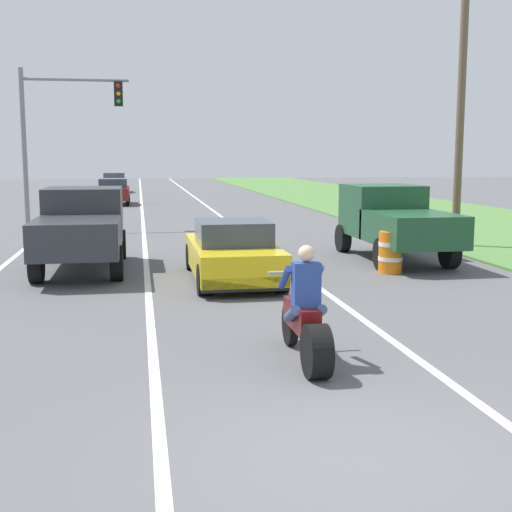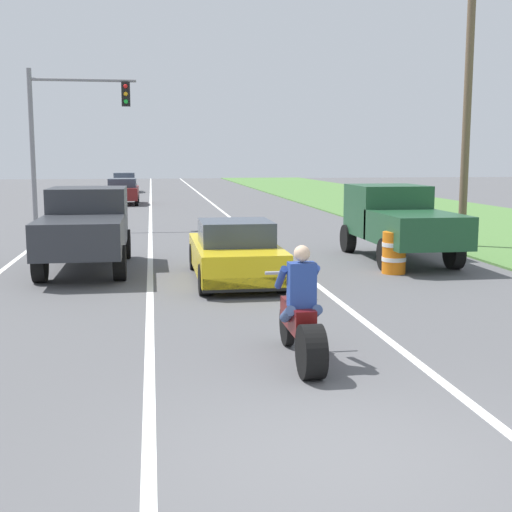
{
  "view_description": "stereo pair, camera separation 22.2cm",
  "coord_description": "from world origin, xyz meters",
  "px_view_note": "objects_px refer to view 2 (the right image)",
  "views": [
    {
      "loc": [
        -1.94,
        -5.75,
        2.78
      ],
      "look_at": [
        0.11,
        6.19,
        1.0
      ],
      "focal_mm": 47.83,
      "sensor_mm": 36.0,
      "label": 1
    },
    {
      "loc": [
        -1.72,
        -5.79,
        2.78
      ],
      "look_at": [
        0.11,
        6.19,
        1.0
      ],
      "focal_mm": 47.83,
      "sensor_mm": 36.0,
      "label": 2
    }
  ],
  "objects_px": {
    "pickup_truck_left_lane_dark_grey": "(86,225)",
    "distant_car_far_ahead": "(123,191)",
    "construction_barrel_nearest": "(394,252)",
    "motorcycle_with_rider": "(301,321)",
    "sports_car_yellow": "(235,253)",
    "pickup_truck_right_shoulder_dark_green": "(398,219)",
    "traffic_light_mast_near": "(64,124)",
    "distant_car_further_ahead": "(125,182)"
  },
  "relations": [
    {
      "from": "motorcycle_with_rider",
      "to": "sports_car_yellow",
      "type": "bearing_deg",
      "value": 91.11
    },
    {
      "from": "pickup_truck_right_shoulder_dark_green",
      "to": "construction_barrel_nearest",
      "type": "bearing_deg",
      "value": -112.6
    },
    {
      "from": "traffic_light_mast_near",
      "to": "distant_car_further_ahead",
      "type": "height_order",
      "value": "traffic_light_mast_near"
    },
    {
      "from": "pickup_truck_right_shoulder_dark_green",
      "to": "distant_car_further_ahead",
      "type": "height_order",
      "value": "pickup_truck_right_shoulder_dark_green"
    },
    {
      "from": "motorcycle_with_rider",
      "to": "pickup_truck_left_lane_dark_grey",
      "type": "height_order",
      "value": "pickup_truck_left_lane_dark_grey"
    },
    {
      "from": "construction_barrel_nearest",
      "to": "distant_car_far_ahead",
      "type": "distance_m",
      "value": 25.95
    },
    {
      "from": "sports_car_yellow",
      "to": "motorcycle_with_rider",
      "type": "bearing_deg",
      "value": -88.89
    },
    {
      "from": "sports_car_yellow",
      "to": "pickup_truck_left_lane_dark_grey",
      "type": "height_order",
      "value": "pickup_truck_left_lane_dark_grey"
    },
    {
      "from": "sports_car_yellow",
      "to": "pickup_truck_left_lane_dark_grey",
      "type": "relative_size",
      "value": 0.9
    },
    {
      "from": "pickup_truck_right_shoulder_dark_green",
      "to": "construction_barrel_nearest",
      "type": "xyz_separation_m",
      "value": [
        -0.83,
        -2.0,
        -0.6
      ]
    },
    {
      "from": "sports_car_yellow",
      "to": "pickup_truck_right_shoulder_dark_green",
      "type": "relative_size",
      "value": 0.9
    },
    {
      "from": "sports_car_yellow",
      "to": "distant_car_far_ahead",
      "type": "bearing_deg",
      "value": 97.83
    },
    {
      "from": "distant_car_far_ahead",
      "to": "sports_car_yellow",
      "type": "bearing_deg",
      "value": -82.17
    },
    {
      "from": "sports_car_yellow",
      "to": "traffic_light_mast_near",
      "type": "height_order",
      "value": "traffic_light_mast_near"
    },
    {
      "from": "pickup_truck_left_lane_dark_grey",
      "to": "distant_car_far_ahead",
      "type": "xyz_separation_m",
      "value": [
        -0.03,
        23.21,
        -0.33
      ]
    },
    {
      "from": "distant_car_far_ahead",
      "to": "distant_car_further_ahead",
      "type": "height_order",
      "value": "same"
    },
    {
      "from": "motorcycle_with_rider",
      "to": "pickup_truck_right_shoulder_dark_green",
      "type": "height_order",
      "value": "pickup_truck_right_shoulder_dark_green"
    },
    {
      "from": "distant_car_further_ahead",
      "to": "distant_car_far_ahead",
      "type": "bearing_deg",
      "value": -88.33
    },
    {
      "from": "pickup_truck_right_shoulder_dark_green",
      "to": "construction_barrel_nearest",
      "type": "relative_size",
      "value": 4.8
    },
    {
      "from": "motorcycle_with_rider",
      "to": "pickup_truck_right_shoulder_dark_green",
      "type": "distance_m",
      "value": 9.84
    },
    {
      "from": "traffic_light_mast_near",
      "to": "construction_barrel_nearest",
      "type": "distance_m",
      "value": 14.93
    },
    {
      "from": "pickup_truck_left_lane_dark_grey",
      "to": "traffic_light_mast_near",
      "type": "distance_m",
      "value": 10.33
    },
    {
      "from": "construction_barrel_nearest",
      "to": "pickup_truck_left_lane_dark_grey",
      "type": "bearing_deg",
      "value": 167.02
    },
    {
      "from": "distant_car_far_ahead",
      "to": "distant_car_further_ahead",
      "type": "distance_m",
      "value": 13.81
    },
    {
      "from": "distant_car_far_ahead",
      "to": "pickup_truck_left_lane_dark_grey",
      "type": "bearing_deg",
      "value": -89.92
    },
    {
      "from": "pickup_truck_left_lane_dark_grey",
      "to": "distant_car_far_ahead",
      "type": "height_order",
      "value": "pickup_truck_left_lane_dark_grey"
    },
    {
      "from": "pickup_truck_right_shoulder_dark_green",
      "to": "distant_car_far_ahead",
      "type": "height_order",
      "value": "pickup_truck_right_shoulder_dark_green"
    },
    {
      "from": "distant_car_further_ahead",
      "to": "sports_car_yellow",
      "type": "bearing_deg",
      "value": -84.34
    },
    {
      "from": "pickup_truck_left_lane_dark_grey",
      "to": "construction_barrel_nearest",
      "type": "bearing_deg",
      "value": -12.98
    },
    {
      "from": "pickup_truck_left_lane_dark_grey",
      "to": "traffic_light_mast_near",
      "type": "height_order",
      "value": "traffic_light_mast_near"
    },
    {
      "from": "construction_barrel_nearest",
      "to": "distant_car_far_ahead",
      "type": "xyz_separation_m",
      "value": [
        -7.33,
        24.9,
        0.27
      ]
    },
    {
      "from": "pickup_truck_right_shoulder_dark_green",
      "to": "distant_car_further_ahead",
      "type": "bearing_deg",
      "value": 103.14
    },
    {
      "from": "construction_barrel_nearest",
      "to": "pickup_truck_right_shoulder_dark_green",
      "type": "bearing_deg",
      "value": 67.4
    },
    {
      "from": "pickup_truck_left_lane_dark_grey",
      "to": "construction_barrel_nearest",
      "type": "xyz_separation_m",
      "value": [
        7.3,
        -1.68,
        -0.6
      ]
    },
    {
      "from": "motorcycle_with_rider",
      "to": "distant_car_far_ahead",
      "type": "xyz_separation_m",
      "value": [
        -3.59,
        31.59,
        0.18
      ]
    },
    {
      "from": "pickup_truck_left_lane_dark_grey",
      "to": "distant_car_further_ahead",
      "type": "relative_size",
      "value": 1.2
    },
    {
      "from": "sports_car_yellow",
      "to": "traffic_light_mast_near",
      "type": "distance_m",
      "value": 13.29
    },
    {
      "from": "motorcycle_with_rider",
      "to": "sports_car_yellow",
      "type": "height_order",
      "value": "motorcycle_with_rider"
    },
    {
      "from": "sports_car_yellow",
      "to": "distant_car_further_ahead",
      "type": "relative_size",
      "value": 1.08
    },
    {
      "from": "sports_car_yellow",
      "to": "traffic_light_mast_near",
      "type": "bearing_deg",
      "value": 112.99
    },
    {
      "from": "sports_car_yellow",
      "to": "pickup_truck_right_shoulder_dark_green",
      "type": "height_order",
      "value": "pickup_truck_right_shoulder_dark_green"
    },
    {
      "from": "pickup_truck_right_shoulder_dark_green",
      "to": "distant_car_further_ahead",
      "type": "relative_size",
      "value": 1.2
    }
  ]
}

